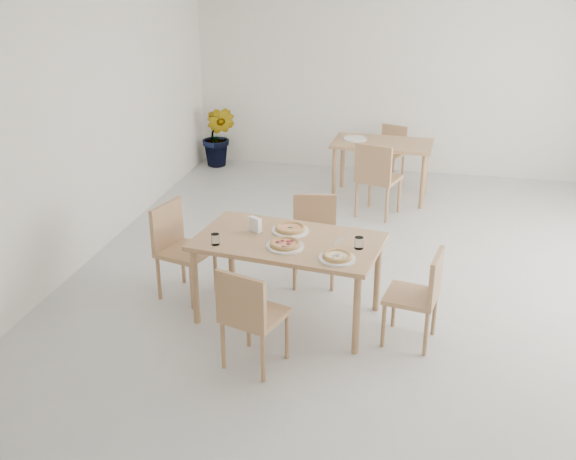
% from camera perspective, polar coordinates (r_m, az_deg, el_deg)
% --- Properties ---
extents(main_table, '(1.68, 1.09, 0.75)m').
position_cam_1_polar(main_table, '(5.79, 0.00, -1.51)').
color(main_table, tan).
rests_on(main_table, ground).
extents(chair_south, '(0.53, 0.53, 0.86)m').
position_cam_1_polar(chair_south, '(5.15, -3.31, -6.98)').
color(chair_south, tan).
rests_on(chair_south, ground).
extents(chair_north, '(0.48, 0.48, 0.85)m').
position_cam_1_polar(chair_north, '(6.55, 2.24, -0.24)').
color(chair_north, tan).
rests_on(chair_north, ground).
extents(chair_west, '(0.54, 0.54, 0.89)m').
position_cam_1_polar(chair_west, '(6.33, -9.28, -1.13)').
color(chair_west, tan).
rests_on(chair_west, ground).
extents(chair_east, '(0.47, 0.47, 0.82)m').
position_cam_1_polar(chair_east, '(5.59, 11.21, -5.13)').
color(chair_east, tan).
rests_on(chair_east, ground).
extents(plate_margherita, '(0.33, 0.33, 0.02)m').
position_cam_1_polar(plate_margherita, '(5.91, 0.19, -0.05)').
color(plate_margherita, white).
rests_on(plate_margherita, main_table).
extents(plate_mushroom, '(0.30, 0.30, 0.02)m').
position_cam_1_polar(plate_mushroom, '(5.40, 4.19, -2.42)').
color(plate_mushroom, white).
rests_on(plate_mushroom, main_table).
extents(plate_pepperoni, '(0.32, 0.32, 0.02)m').
position_cam_1_polar(plate_pepperoni, '(5.60, -0.24, -1.39)').
color(plate_pepperoni, white).
rests_on(plate_pepperoni, main_table).
extents(pizza_margherita, '(0.27, 0.27, 0.03)m').
position_cam_1_polar(pizza_margherita, '(5.90, 0.19, 0.16)').
color(pizza_margherita, '#E1B56A').
rests_on(pizza_margherita, plate_margherita).
extents(pizza_mushroom, '(0.28, 0.28, 0.03)m').
position_cam_1_polar(pizza_mushroom, '(5.39, 4.19, -2.20)').
color(pizza_mushroom, '#E1B56A').
rests_on(pizza_mushroom, plate_mushroom).
extents(pizza_pepperoni, '(0.32, 0.32, 0.03)m').
position_cam_1_polar(pizza_pepperoni, '(5.59, -0.25, -1.17)').
color(pizza_pepperoni, '#E1B56A').
rests_on(pizza_pepperoni, plate_pepperoni).
extents(tumbler_a, '(0.08, 0.08, 0.10)m').
position_cam_1_polar(tumbler_a, '(5.60, 6.02, -1.10)').
color(tumbler_a, white).
rests_on(tumbler_a, main_table).
extents(tumbler_b, '(0.07, 0.07, 0.09)m').
position_cam_1_polar(tumbler_b, '(5.67, -6.18, -0.79)').
color(tumbler_b, white).
rests_on(tumbler_b, main_table).
extents(napkin_holder, '(0.14, 0.12, 0.14)m').
position_cam_1_polar(napkin_holder, '(5.88, -2.78, 0.40)').
color(napkin_holder, silver).
rests_on(napkin_holder, main_table).
extents(fork_a, '(0.08, 0.16, 0.01)m').
position_cam_1_polar(fork_a, '(5.78, 4.67, -0.76)').
color(fork_a, silver).
rests_on(fork_a, main_table).
extents(fork_b, '(0.07, 0.16, 0.01)m').
position_cam_1_polar(fork_b, '(5.74, 4.17, -0.91)').
color(fork_b, silver).
rests_on(fork_b, main_table).
extents(second_table, '(1.29, 0.78, 0.75)m').
position_cam_1_polar(second_table, '(8.82, 7.97, 6.75)').
color(second_table, tan).
rests_on(second_table, ground).
extents(chair_back_s, '(0.58, 0.58, 0.93)m').
position_cam_1_polar(chair_back_s, '(8.16, 7.50, 4.66)').
color(chair_back_s, tan).
rests_on(chair_back_s, ground).
extents(chair_back_n, '(0.49, 0.49, 0.77)m').
position_cam_1_polar(chair_back_n, '(9.61, 8.68, 6.78)').
color(chair_back_n, tan).
rests_on(chair_back_n, ground).
extents(plate_empty, '(0.30, 0.30, 0.02)m').
position_cam_1_polar(plate_empty, '(8.87, 5.70, 7.70)').
color(plate_empty, white).
rests_on(plate_empty, second_table).
extents(potted_plant, '(0.56, 0.47, 0.92)m').
position_cam_1_polar(potted_plant, '(10.16, -5.89, 7.89)').
color(potted_plant, '#28641E').
rests_on(potted_plant, ground).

